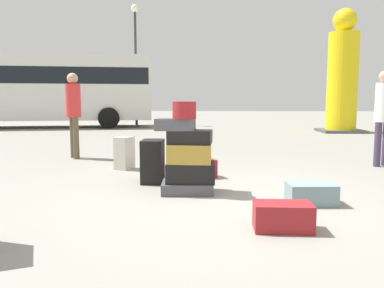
{
  "coord_description": "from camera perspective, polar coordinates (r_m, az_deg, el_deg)",
  "views": [
    {
      "loc": [
        -0.14,
        -4.52,
        1.18
      ],
      "look_at": [
        -0.39,
        1.82,
        0.46
      ],
      "focal_mm": 35.88,
      "sensor_mm": 36.0,
      "label": 1
    }
  ],
  "objects": [
    {
      "name": "suitcase_cream_left_side",
      "position": [
        6.74,
        -10.02,
        -1.33
      ],
      "size": [
        0.33,
        0.38,
        0.56
      ],
      "primitive_type": "cube",
      "rotation": [
        0.0,
        0.0,
        -0.36
      ],
      "color": "beige",
      "rests_on": "ground"
    },
    {
      "name": "suitcase_maroon_upright_blue",
      "position": [
        7.25,
        0.48,
        -2.25
      ],
      "size": [
        0.57,
        0.42,
        0.17
      ],
      "primitive_type": "cube",
      "rotation": [
        0.0,
        0.0,
        -0.21
      ],
      "color": "maroon",
      "rests_on": "ground"
    },
    {
      "name": "suitcase_slate_foreground_near",
      "position": [
        4.64,
        17.27,
        -7.07
      ],
      "size": [
        0.55,
        0.38,
        0.24
      ],
      "primitive_type": "cube",
      "rotation": [
        0.0,
        0.0,
        0.05
      ],
      "color": "gray",
      "rests_on": "ground"
    },
    {
      "name": "person_tourist_with_camera",
      "position": [
        8.2,
        -17.2,
        5.16
      ],
      "size": [
        0.3,
        0.3,
        1.74
      ],
      "rotation": [
        0.0,
        0.0,
        -0.97
      ],
      "color": "brown",
      "rests_on": "ground"
    },
    {
      "name": "parked_bus",
      "position": [
        18.46,
        -22.71,
        7.97
      ],
      "size": [
        10.63,
        4.46,
        3.15
      ],
      "rotation": [
        0.0,
        0.0,
        0.2
      ],
      "color": "silver",
      "rests_on": "ground"
    },
    {
      "name": "suitcase_maroon_white_trunk",
      "position": [
        3.67,
        13.34,
        -10.45
      ],
      "size": [
        0.53,
        0.31,
        0.25
      ],
      "primitive_type": "cube",
      "rotation": [
        0.0,
        0.0,
        -0.02
      ],
      "color": "maroon",
      "rests_on": "ground"
    },
    {
      "name": "suitcase_black_behind_tower",
      "position": [
        5.57,
        -5.86,
        -2.57
      ],
      "size": [
        0.3,
        0.43,
        0.62
      ],
      "primitive_type": "cube",
      "rotation": [
        0.0,
        0.0,
        -0.01
      ],
      "color": "black",
      "rests_on": "ground"
    },
    {
      "name": "suitcase_maroon_right_side",
      "position": [
        5.87,
        0.27,
        -3.77
      ],
      "size": [
        0.73,
        0.54,
        0.28
      ],
      "primitive_type": "cube",
      "rotation": [
        0.0,
        0.0,
        0.43
      ],
      "color": "maroon",
      "rests_on": "ground"
    },
    {
      "name": "suitcase_tower",
      "position": [
        4.91,
        -0.65,
        -1.76
      ],
      "size": [
        0.76,
        0.52,
        1.17
      ],
      "color": "#4C4C51",
      "rests_on": "ground"
    },
    {
      "name": "lamp_post",
      "position": [
        19.14,
        -8.4,
        14.15
      ],
      "size": [
        0.36,
        0.36,
        5.72
      ],
      "color": "#333338",
      "rests_on": "ground"
    },
    {
      "name": "yellow_dummy_statue",
      "position": [
        15.61,
        21.46,
        9.15
      ],
      "size": [
        1.55,
        1.55,
        4.56
      ],
      "color": "yellow",
      "rests_on": "ground"
    },
    {
      "name": "ground_plane",
      "position": [
        4.67,
        3.9,
        -8.2
      ],
      "size": [
        80.0,
        80.0,
        0.0
      ],
      "primitive_type": "plane",
      "color": "gray"
    },
    {
      "name": "person_bearded_onlooker",
      "position": [
        7.69,
        26.6,
        4.58
      ],
      "size": [
        0.31,
        0.3,
        1.72
      ],
      "rotation": [
        0.0,
        0.0,
        -2.62
      ],
      "color": "#3F334C",
      "rests_on": "ground"
    }
  ]
}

